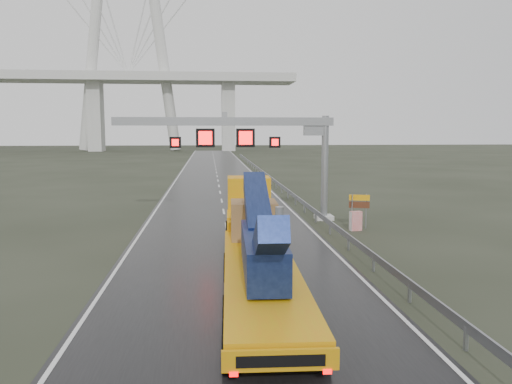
{
  "coord_description": "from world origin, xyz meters",
  "views": [
    {
      "loc": [
        -1.07,
        -15.84,
        6.18
      ],
      "look_at": [
        1.2,
        8.26,
        3.2
      ],
      "focal_mm": 35.0,
      "sensor_mm": 36.0,
      "label": 1
    }
  ],
  "objects": [
    {
      "name": "ground",
      "position": [
        0.0,
        0.0,
        0.0
      ],
      "size": [
        400.0,
        400.0,
        0.0
      ],
      "primitive_type": "plane",
      "color": "#272B1E",
      "rests_on": "ground"
    },
    {
      "name": "road",
      "position": [
        0.0,
        40.0,
        0.01
      ],
      "size": [
        11.0,
        200.0,
        0.02
      ],
      "primitive_type": "cube",
      "color": "black",
      "rests_on": "ground"
    },
    {
      "name": "guardrail",
      "position": [
        6.1,
        30.0,
        0.7
      ],
      "size": [
        0.2,
        140.0,
        1.4
      ],
      "primitive_type": null,
      "color": "gray",
      "rests_on": "ground"
    },
    {
      "name": "sign_gantry",
      "position": [
        2.1,
        17.99,
        5.61
      ],
      "size": [
        14.9,
        1.2,
        7.42
      ],
      "color": "beige",
      "rests_on": "ground"
    },
    {
      "name": "heavy_haul_truck",
      "position": [
        0.94,
        5.92,
        1.67
      ],
      "size": [
        3.33,
        18.42,
        4.31
      ],
      "rotation": [
        0.0,
        0.0,
        -0.04
      ],
      "color": "orange",
      "rests_on": "ground"
    },
    {
      "name": "exit_sign_pair",
      "position": [
        8.38,
        14.65,
        1.54
      ],
      "size": [
        1.25,
        0.4,
        2.2
      ],
      "rotation": [
        0.0,
        0.0,
        -0.27
      ],
      "color": "gray",
      "rests_on": "ground"
    },
    {
      "name": "striped_barrier",
      "position": [
        7.98,
        14.0,
        0.6
      ],
      "size": [
        0.77,
        0.51,
        1.21
      ],
      "primitive_type": "cube",
      "rotation": [
        0.0,
        0.0,
        0.18
      ],
      "color": "red",
      "rests_on": "ground"
    }
  ]
}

